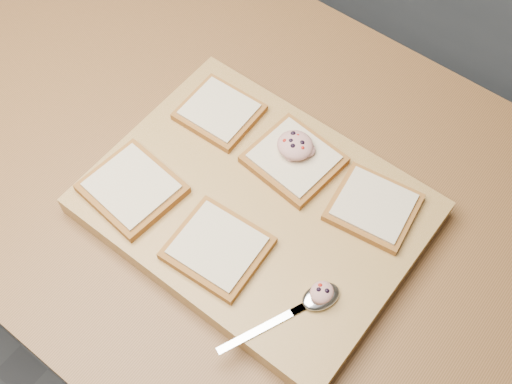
% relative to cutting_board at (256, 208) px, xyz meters
% --- Properties ---
extents(ground, '(4.00, 4.00, 0.00)m').
position_rel_cutting_board_xyz_m(ground, '(-0.12, 0.04, -0.92)').
color(ground, '#515459').
rests_on(ground, ground).
extents(island_counter, '(2.00, 0.80, 0.90)m').
position_rel_cutting_board_xyz_m(island_counter, '(-0.12, 0.04, -0.47)').
color(island_counter, slate).
rests_on(island_counter, ground).
extents(cutting_board, '(0.47, 0.36, 0.04)m').
position_rel_cutting_board_xyz_m(cutting_board, '(0.00, 0.00, 0.00)').
color(cutting_board, '#B1854C').
rests_on(cutting_board, island_counter).
extents(bread_far_left, '(0.12, 0.11, 0.02)m').
position_rel_cutting_board_xyz_m(bread_far_left, '(-0.15, 0.09, 0.03)').
color(bread_far_left, '#945926').
rests_on(bread_far_left, cutting_board).
extents(bread_far_center, '(0.14, 0.13, 0.02)m').
position_rel_cutting_board_xyz_m(bread_far_center, '(0.00, 0.09, 0.03)').
color(bread_far_center, '#945926').
rests_on(bread_far_center, cutting_board).
extents(bread_far_right, '(0.13, 0.12, 0.02)m').
position_rel_cutting_board_xyz_m(bread_far_right, '(0.15, 0.09, 0.03)').
color(bread_far_right, '#945926').
rests_on(bread_far_right, cutting_board).
extents(bread_near_left, '(0.14, 0.13, 0.02)m').
position_rel_cutting_board_xyz_m(bread_near_left, '(-0.16, -0.10, 0.03)').
color(bread_near_left, '#945926').
rests_on(bread_near_left, cutting_board).
extents(bread_near_center, '(0.13, 0.12, 0.02)m').
position_rel_cutting_board_xyz_m(bread_near_center, '(0.01, -0.10, 0.03)').
color(bread_near_center, '#945926').
rests_on(bread_near_center, cutting_board).
extents(tuna_salad_dollop, '(0.06, 0.05, 0.03)m').
position_rel_cutting_board_xyz_m(tuna_salad_dollop, '(-0.00, 0.10, 0.05)').
color(tuna_salad_dollop, tan).
rests_on(tuna_salad_dollop, bread_far_center).
extents(spoon, '(0.10, 0.18, 0.01)m').
position_rel_cutting_board_xyz_m(spoon, '(0.16, -0.08, 0.02)').
color(spoon, silver).
rests_on(spoon, cutting_board).
extents(spoon_salad, '(0.03, 0.03, 0.02)m').
position_rel_cutting_board_xyz_m(spoon_salad, '(0.16, -0.07, 0.04)').
color(spoon_salad, tan).
rests_on(spoon_salad, spoon).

